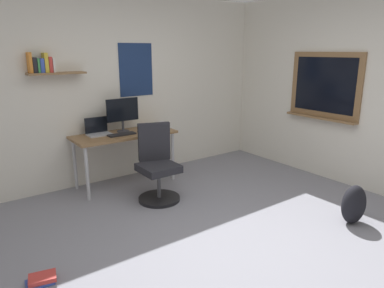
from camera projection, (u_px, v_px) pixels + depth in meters
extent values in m
plane|color=gray|center=(231.00, 246.00, 3.38)|extent=(5.20, 5.20, 0.00)
cube|color=silver|center=(117.00, 88.00, 4.95)|extent=(5.00, 0.10, 2.60)
cube|color=olive|center=(57.00, 73.00, 4.29)|extent=(0.68, 0.20, 0.02)
cube|color=navy|center=(136.00, 70.00, 5.01)|extent=(0.52, 0.01, 0.74)
cube|color=orange|center=(30.00, 63.00, 4.11)|extent=(0.04, 0.14, 0.24)
cube|color=black|center=(34.00, 65.00, 4.14)|extent=(0.04, 0.14, 0.18)
cube|color=#3D934C|center=(38.00, 66.00, 4.17)|extent=(0.02, 0.14, 0.17)
cube|color=#3851B2|center=(41.00, 66.00, 4.19)|extent=(0.04, 0.14, 0.17)
cube|color=gold|center=(45.00, 63.00, 4.21)|extent=(0.04, 0.14, 0.23)
cube|color=#C63833|center=(50.00, 65.00, 4.24)|extent=(0.04, 0.14, 0.19)
cube|color=silver|center=(53.00, 65.00, 4.27)|extent=(0.03, 0.14, 0.17)
cube|color=silver|center=(378.00, 93.00, 4.43)|extent=(0.10, 5.00, 2.60)
cube|color=olive|center=(325.00, 85.00, 4.94)|extent=(0.04, 1.10, 0.90)
cube|color=black|center=(324.00, 85.00, 4.94)|extent=(0.01, 0.94, 0.76)
cube|color=olive|center=(320.00, 118.00, 5.04)|extent=(0.12, 1.10, 0.03)
cube|color=olive|center=(124.00, 135.00, 4.76)|extent=(1.38, 0.58, 0.03)
cylinder|color=#B7B7BC|center=(87.00, 174.00, 4.32)|extent=(0.04, 0.04, 0.70)
cylinder|color=#B7B7BC|center=(173.00, 156.00, 5.03)|extent=(0.04, 0.04, 0.70)
cylinder|color=#B7B7BC|center=(75.00, 164.00, 4.68)|extent=(0.04, 0.04, 0.70)
cylinder|color=#B7B7BC|center=(156.00, 149.00, 5.39)|extent=(0.04, 0.04, 0.70)
cylinder|color=black|center=(159.00, 198.00, 4.40)|extent=(0.52, 0.52, 0.04)
cylinder|color=#4C4C51|center=(159.00, 184.00, 4.36)|extent=(0.05, 0.05, 0.34)
cube|color=#232328|center=(158.00, 168.00, 4.30)|extent=(0.44, 0.44, 0.09)
cube|color=#232328|center=(154.00, 142.00, 4.41)|extent=(0.40, 0.19, 0.48)
cube|color=#ADAFB5|center=(99.00, 134.00, 4.66)|extent=(0.31, 0.21, 0.02)
cube|color=black|center=(96.00, 125.00, 4.71)|extent=(0.31, 0.01, 0.21)
cylinder|color=#38383D|center=(123.00, 131.00, 4.85)|extent=(0.17, 0.17, 0.01)
cylinder|color=#38383D|center=(123.00, 126.00, 4.83)|extent=(0.03, 0.03, 0.14)
cube|color=black|center=(122.00, 110.00, 4.77)|extent=(0.46, 0.02, 0.31)
cube|color=black|center=(122.00, 134.00, 4.66)|extent=(0.37, 0.13, 0.02)
ellipsoid|color=#262628|center=(141.00, 131.00, 4.82)|extent=(0.10, 0.06, 0.03)
cylinder|color=silver|center=(162.00, 125.00, 5.06)|extent=(0.08, 0.08, 0.09)
ellipsoid|color=black|center=(354.00, 204.00, 3.78)|extent=(0.32, 0.22, 0.43)
cube|color=#3851B2|center=(40.00, 282.00, 2.83)|extent=(0.22, 0.17, 0.02)
cube|color=#C63833|center=(42.00, 278.00, 2.84)|extent=(0.24, 0.19, 0.04)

